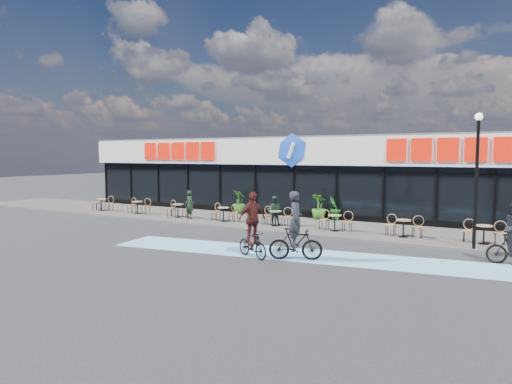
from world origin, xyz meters
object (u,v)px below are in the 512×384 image
Objects in this scene: potted_plant_mid at (319,207)px; patron_left at (190,205)px; cyclist_a at (296,235)px; patron_right at (274,210)px; lamp_post at (477,168)px; bistro_set_0 at (102,203)px; potted_plant_left at (239,202)px; potted_plant_right at (335,208)px.

potted_plant_mid is 0.89× the size of patron_left.
patron_left is (-6.17, -3.24, 0.09)m from potted_plant_mid.
cyclist_a is at bearing 164.75° from patron_left.
lamp_post is at bearing 147.59° from patron_right.
cyclist_a is (15.90, -5.80, 0.30)m from bistro_set_0.
patron_left reaches higher than potted_plant_left.
bistro_set_0 is 14.37m from potted_plant_right.
potted_plant_mid is 6.97m from patron_left.
lamp_post is 13.69m from potted_plant_left.
potted_plant_left is 4.98m from potted_plant_mid.
lamp_post is at bearing -28.50° from potted_plant_mid.
patron_right is (-1.20, -2.90, 0.04)m from potted_plant_mid.
patron_left is 0.66× the size of cyclist_a.
lamp_post is 8.61m from potted_plant_right.
patron_right is at bearing -36.49° from potted_plant_left.
cyclist_a is at bearing -20.03° from bistro_set_0.
potted_plant_right is 0.82× the size of patron_left.
potted_plant_mid is at bearing 107.21° from cyclist_a.
lamp_post reaches higher than potted_plant_right.
patron_left is at bearing -1.57° from bistro_set_0.
potted_plant_left is at bearing 131.43° from cyclist_a.
potted_plant_mid is 0.86m from potted_plant_right.
lamp_post is at bearing -167.26° from patron_left.
lamp_post is at bearing -3.32° from bistro_set_0.
patron_left is at bearing 147.82° from cyclist_a.
cyclist_a reaches higher than potted_plant_left.
potted_plant_left is 4.70m from patron_right.
lamp_post reaches higher than cyclist_a.
cyclist_a is at bearing -72.79° from potted_plant_mid.
potted_plant_right is (0.85, 0.14, -0.05)m from potted_plant_mid.
patron_left is (-7.02, -3.38, 0.14)m from potted_plant_right.
bistro_set_0 is 11.97m from patron_right.
potted_plant_left is at bearing -60.29° from patron_right.
bistro_set_0 is at bearing -23.08° from patron_right.
potted_plant_right is at bearing 9.57° from potted_plant_mid.
lamp_post is 3.93× the size of potted_plant_right.
patron_right is 7.14m from cyclist_a.
patron_left reaches higher than potted_plant_right.
potted_plant_right is at bearing -147.76° from patron_right.
potted_plant_left is at bearing -93.84° from patron_left.
cyclist_a reaches higher than potted_plant_right.
lamp_post reaches higher than potted_plant_left.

